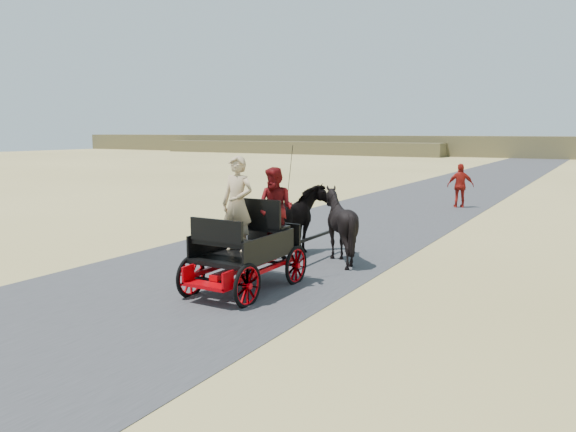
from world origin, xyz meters
The scene contains 10 objects.
ground centered at (0.00, 0.00, 0.00)m, with size 140.00×140.00×0.00m, color tan.
road centered at (0.00, 0.00, 0.01)m, with size 6.00×140.00×0.01m, color #38383A.
ridge_far centered at (0.00, 62.00, 1.20)m, with size 140.00×6.00×2.40m, color brown.
ridge_near centered at (-30.00, 58.00, 0.80)m, with size 40.00×4.00×1.60m, color brown.
carriage centered at (1.19, 1.16, 0.36)m, with size 1.30×2.40×0.72m, color black, non-canonical shape.
horse_left centered at (0.64, 4.16, 0.85)m, with size 0.91×2.01×1.70m, color black.
horse_right centered at (1.74, 4.16, 0.85)m, with size 1.37×1.54×1.70m, color black.
driver_man centered at (0.99, 1.21, 1.62)m, with size 0.66×0.43×1.80m, color tan.
passenger_woman centered at (1.49, 1.76, 1.51)m, with size 0.77×0.60×1.58m, color #660C0F.
pedestrian centered at (1.93, 14.92, 0.86)m, with size 1.01×0.42×1.73m, color maroon.
Camera 1 is at (7.08, -7.38, 2.98)m, focal length 35.00 mm.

